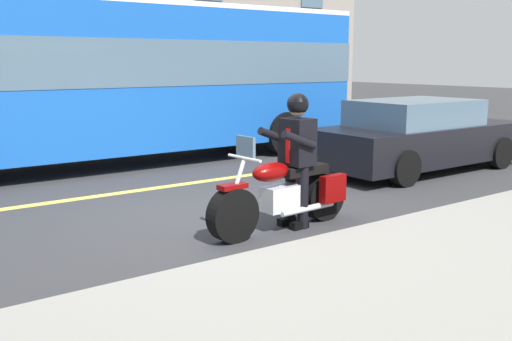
{
  "coord_description": "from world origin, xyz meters",
  "views": [
    {
      "loc": [
        4.03,
        6.81,
        2.14
      ],
      "look_at": [
        -0.25,
        0.88,
        0.75
      ],
      "focal_mm": 40.57,
      "sensor_mm": 36.0,
      "label": 1
    }
  ],
  "objects_px": {
    "motorcycle_main": "(285,195)",
    "car_silver": "(418,136)",
    "bus_near": "(113,74)",
    "rider_main": "(296,148)"
  },
  "relations": [
    {
      "from": "motorcycle_main",
      "to": "car_silver",
      "type": "height_order",
      "value": "car_silver"
    },
    {
      "from": "motorcycle_main",
      "to": "bus_near",
      "type": "xyz_separation_m",
      "value": [
        -0.13,
        -5.85,
        1.42
      ]
    },
    {
      "from": "bus_near",
      "to": "rider_main",
      "type": "bearing_deg",
      "value": 90.59
    },
    {
      "from": "motorcycle_main",
      "to": "car_silver",
      "type": "distance_m",
      "value": 4.97
    },
    {
      "from": "rider_main",
      "to": "bus_near",
      "type": "relative_size",
      "value": 0.16
    },
    {
      "from": "motorcycle_main",
      "to": "rider_main",
      "type": "xyz_separation_m",
      "value": [
        -0.19,
        -0.02,
        0.58
      ]
    },
    {
      "from": "rider_main",
      "to": "bus_near",
      "type": "distance_m",
      "value": 5.89
    },
    {
      "from": "rider_main",
      "to": "car_silver",
      "type": "height_order",
      "value": "rider_main"
    },
    {
      "from": "car_silver",
      "to": "motorcycle_main",
      "type": "bearing_deg",
      "value": 19.5
    },
    {
      "from": "bus_near",
      "to": "car_silver",
      "type": "height_order",
      "value": "bus_near"
    }
  ]
}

